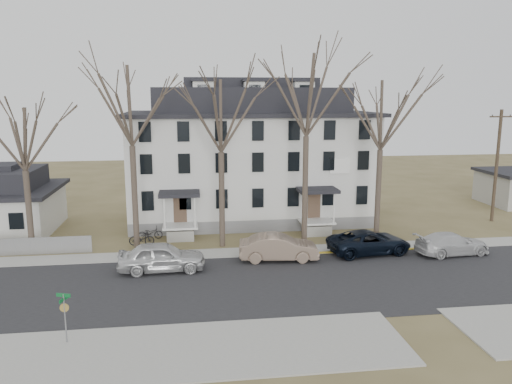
{
  "coord_description": "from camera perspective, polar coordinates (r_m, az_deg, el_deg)",
  "views": [
    {
      "loc": [
        -7.16,
        -24.64,
        10.66
      ],
      "look_at": [
        -2.67,
        9.0,
        4.05
      ],
      "focal_mm": 35.0,
      "sensor_mm": 36.0,
      "label": 1
    }
  ],
  "objects": [
    {
      "name": "tree_far_left",
      "position": [
        34.65,
        -14.19,
        10.17
      ],
      "size": [
        8.4,
        8.4,
        13.72
      ],
      "color": "#473B31",
      "rests_on": "ground"
    },
    {
      "name": "yellow_curb",
      "position": [
        35.62,
        12.83,
        -6.68
      ],
      "size": [
        14.0,
        0.25,
        0.06
      ],
      "primitive_type": "cube",
      "color": "gold",
      "rests_on": "ground"
    },
    {
      "name": "tree_center",
      "position": [
        35.39,
        5.85,
        11.66
      ],
      "size": [
        9.0,
        9.0,
        14.7
      ],
      "color": "#473B31",
      "rests_on": "ground"
    },
    {
      "name": "car_navy",
      "position": [
        34.98,
        12.8,
        -5.65
      ],
      "size": [
        5.94,
        3.28,
        1.57
      ],
      "primitive_type": "imported",
      "rotation": [
        0.0,
        0.0,
        1.69
      ],
      "color": "black",
      "rests_on": "ground"
    },
    {
      "name": "bicycle_right",
      "position": [
        36.8,
        -12.94,
        -5.22
      ],
      "size": [
        1.81,
        0.55,
        1.08
      ],
      "primitive_type": "imported",
      "rotation": [
        0.0,
        0.0,
        1.55
      ],
      "color": "black",
      "rests_on": "ground"
    },
    {
      "name": "tree_mid_left",
      "position": [
        34.52,
        -4.06,
        9.24
      ],
      "size": [
        7.8,
        7.8,
        12.74
      ],
      "color": "#473B31",
      "rests_on": "ground"
    },
    {
      "name": "car_white",
      "position": [
        36.46,
        21.49,
        -5.56
      ],
      "size": [
        5.26,
        2.59,
        1.47
      ],
      "primitive_type": "imported",
      "rotation": [
        0.0,
        0.0,
        1.68
      ],
      "color": "silver",
      "rests_on": "ground"
    },
    {
      "name": "ground",
      "position": [
        27.78,
        8.11,
        -11.65
      ],
      "size": [
        120.0,
        120.0,
        0.0
      ],
      "primitive_type": "plane",
      "color": "brown",
      "rests_on": "ground"
    },
    {
      "name": "bicycle_left",
      "position": [
        38.26,
        -12.0,
        -4.66
      ],
      "size": [
        1.87,
        0.79,
        0.95
      ],
      "primitive_type": "imported",
      "rotation": [
        0.0,
        0.0,
        1.66
      ],
      "color": "black",
      "rests_on": "ground"
    },
    {
      "name": "street_sign",
      "position": [
        23.54,
        -21.04,
        -12.47
      ],
      "size": [
        0.66,
        0.66,
        2.32
      ],
      "rotation": [
        0.0,
        0.0,
        -0.31
      ],
      "color": "gray",
      "rests_on": "ground"
    },
    {
      "name": "tree_mid_right",
      "position": [
        37.06,
        14.21,
        9.06
      ],
      "size": [
        7.8,
        7.8,
        12.74
      ],
      "color": "#473B31",
      "rests_on": "ground"
    },
    {
      "name": "boarding_house",
      "position": [
        43.23,
        -0.69,
        4.0
      ],
      "size": [
        20.8,
        12.36,
        12.05
      ],
      "color": "slate",
      "rests_on": "ground"
    },
    {
      "name": "car_tan",
      "position": [
        32.77,
        2.6,
        -6.4
      ],
      "size": [
        5.3,
        2.25,
        1.7
      ],
      "primitive_type": "imported",
      "rotation": [
        0.0,
        0.0,
        1.48
      ],
      "color": "#7C6756",
      "rests_on": "ground"
    },
    {
      "name": "utility_pole_far",
      "position": [
        46.74,
        25.81,
        2.85
      ],
      "size": [
        2.0,
        0.28,
        9.5
      ],
      "color": "#3D3023",
      "rests_on": "ground"
    },
    {
      "name": "near_sidewalk_left",
      "position": [
        22.36,
        -9.26,
        -17.6
      ],
      "size": [
        20.0,
        5.0,
        0.08
      ],
      "primitive_type": "cube",
      "color": "#A09F97",
      "rests_on": "ground"
    },
    {
      "name": "small_house",
      "position": [
        44.07,
        -27.12,
        -1.21
      ],
      "size": [
        8.7,
        8.7,
        5.0
      ],
      "color": "silver",
      "rests_on": "ground"
    },
    {
      "name": "far_sidewalk",
      "position": [
        35.07,
        4.58,
        -6.71
      ],
      "size": [
        120.0,
        2.0,
        0.08
      ],
      "primitive_type": "cube",
      "color": "#A09F97",
      "rests_on": "ground"
    },
    {
      "name": "tree_bungalow",
      "position": [
        36.19,
        -25.16,
        5.96
      ],
      "size": [
        6.6,
        6.6,
        10.78
      ],
      "color": "#473B31",
      "rests_on": "ground"
    },
    {
      "name": "car_silver",
      "position": [
        31.29,
        -10.73,
        -7.35
      ],
      "size": [
        5.33,
        2.24,
        1.8
      ],
      "primitive_type": "imported",
      "rotation": [
        0.0,
        0.0,
        1.59
      ],
      "color": "silver",
      "rests_on": "ground"
    },
    {
      "name": "main_road",
      "position": [
        29.57,
        7.05,
        -10.19
      ],
      "size": [
        120.0,
        10.0,
        0.04
      ],
      "primitive_type": "cube",
      "color": "#27272A",
      "rests_on": "ground"
    }
  ]
}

